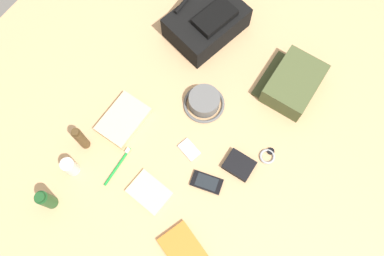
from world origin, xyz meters
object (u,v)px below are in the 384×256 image
(shampoo_bottle, at_px, (46,200))
(bucket_hat, at_px, (204,102))
(cologne_bottle, at_px, (81,139))
(paperback_novel, at_px, (184,250))
(toothbrush, at_px, (119,164))
(toothpaste_tube, at_px, (70,167))
(backpack, at_px, (207,22))
(wristwatch, at_px, (268,156))
(cell_phone, at_px, (207,182))
(folded_towel, at_px, (123,120))
(toiletry_pouch, at_px, (293,83))
(media_player, at_px, (189,150))
(wallet, at_px, (239,165))
(notepad, at_px, (149,192))

(shampoo_bottle, bearing_deg, bucket_hat, -20.48)
(cologne_bottle, relative_size, paperback_novel, 0.79)
(toothbrush, bearing_deg, toothpaste_tube, 131.38)
(backpack, bearing_deg, wristwatch, -122.76)
(cell_phone, height_order, toothbrush, toothbrush)
(folded_towel, bearing_deg, backpack, -3.69)
(toothpaste_tube, distance_m, toothbrush, 0.18)
(bucket_hat, distance_m, toothpaste_tube, 0.58)
(cologne_bottle, bearing_deg, toiletry_pouch, -38.75)
(toothpaste_tube, bearing_deg, cell_phone, -60.83)
(backpack, relative_size, media_player, 3.79)
(toothpaste_tube, xyz_separation_m, media_player, (0.32, -0.33, -0.05))
(bucket_hat, height_order, wallet, bucket_hat)
(media_player, bearing_deg, backpack, 27.19)
(shampoo_bottle, relative_size, folded_towel, 0.69)
(media_player, bearing_deg, toiletry_pouch, -22.60)
(toothpaste_tube, bearing_deg, toiletry_pouch, -33.39)
(toiletry_pouch, distance_m, wristwatch, 0.32)
(toothpaste_tube, relative_size, toothbrush, 0.63)
(cell_phone, bearing_deg, wristwatch, -31.52)
(paperback_novel, bearing_deg, backpack, 29.12)
(shampoo_bottle, xyz_separation_m, toothbrush, (0.26, -0.12, -0.06))
(toiletry_pouch, relative_size, wristwatch, 3.58)
(backpack, xyz_separation_m, shampoo_bottle, (-0.96, 0.06, 0.00))
(wristwatch, height_order, wallet, wallet)
(backpack, distance_m, cologne_bottle, 0.71)
(bucket_hat, distance_m, cell_phone, 0.33)
(shampoo_bottle, xyz_separation_m, wallet, (0.53, -0.51, -0.05))
(bucket_hat, distance_m, wallet, 0.29)
(paperback_novel, bearing_deg, cell_phone, 15.76)
(wristwatch, height_order, toothbrush, toothbrush)
(toothpaste_tube, height_order, paperback_novel, toothpaste_tube)
(bucket_hat, height_order, notepad, bucket_hat)
(paperback_novel, distance_m, cell_phone, 0.26)
(backpack, xyz_separation_m, folded_towel, (-0.54, 0.04, -0.05))
(toothpaste_tube, xyz_separation_m, wristwatch, (0.48, -0.59, -0.05))
(backpack, height_order, toiletry_pouch, backpack)
(cologne_bottle, height_order, wristwatch, cologne_bottle)
(bucket_hat, height_order, toothpaste_tube, toothpaste_tube)
(cell_phone, bearing_deg, notepad, 134.79)
(backpack, distance_m, toothbrush, 0.70)
(toiletry_pouch, bearing_deg, notepad, 162.19)
(bucket_hat, distance_m, media_player, 0.21)
(notepad, bearing_deg, toiletry_pouch, -13.62)
(cell_phone, bearing_deg, bucket_hat, 36.08)
(toothpaste_tube, bearing_deg, wallet, -53.79)
(toothbrush, xyz_separation_m, wallet, (0.26, -0.39, 0.01))
(cologne_bottle, bearing_deg, paperback_novel, -100.95)
(media_player, xyz_separation_m, notepad, (-0.23, 0.03, 0.00))
(cell_phone, relative_size, media_player, 1.39)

